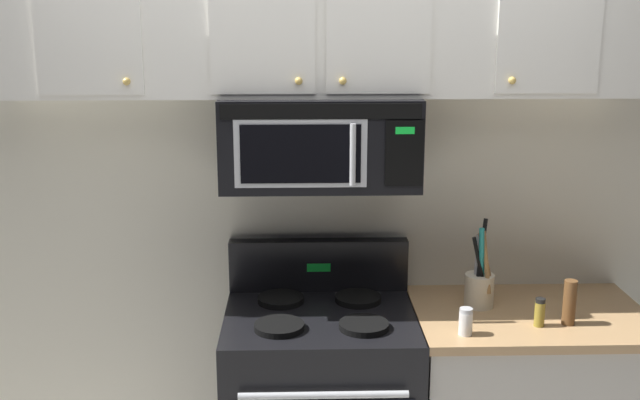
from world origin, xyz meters
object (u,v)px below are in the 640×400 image
utensil_crock_cream (480,284)px  salt_shaker (466,322)px  spice_jar (540,312)px  over_range_microwave (320,141)px  pepper_mill (569,302)px

utensil_crock_cream → salt_shaker: size_ratio=3.52×
utensil_crock_cream → spice_jar: bearing=-48.4°
utensil_crock_cream → over_range_microwave: bearing=175.6°
pepper_mill → over_range_microwave: bearing=165.7°
spice_jar → over_range_microwave: bearing=162.9°
utensil_crock_cream → pepper_mill: utensil_crock_cream is taller
salt_shaker → utensil_crock_cream: bearing=67.5°
over_range_microwave → spice_jar: size_ratio=6.85×
pepper_mill → spice_jar: 0.12m
spice_jar → pepper_mill: bearing=7.2°
pepper_mill → spice_jar: bearing=-172.8°
salt_shaker → pepper_mill: size_ratio=0.59×
over_range_microwave → spice_jar: 1.07m
utensil_crock_cream → spice_jar: utensil_crock_cream is taller
salt_shaker → pepper_mill: 0.43m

